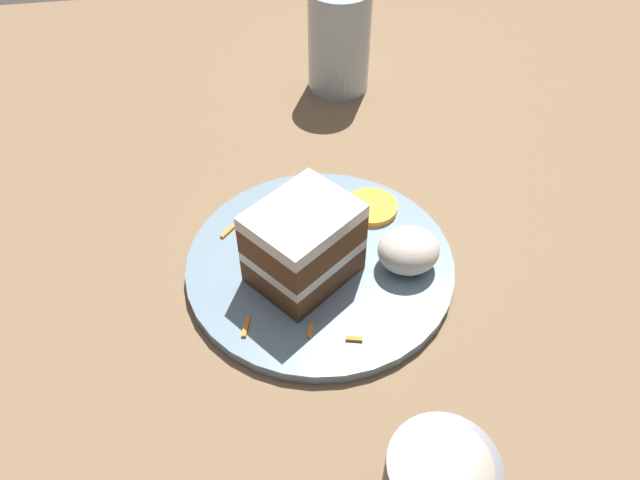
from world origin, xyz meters
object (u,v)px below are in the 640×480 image
object	(u,v)px
plate	(320,264)
cake_slice	(303,244)
orange_garnish	(371,207)
drinking_glass	(339,47)
cream_dollop	(408,250)

from	to	relation	value
plate	cake_slice	world-z (taller)	cake_slice
cake_slice	orange_garnish	bearing A→B (deg)	-84.77
orange_garnish	drinking_glass	bearing A→B (deg)	87.77
orange_garnish	drinking_glass	world-z (taller)	drinking_glass
orange_garnish	drinking_glass	distance (m)	0.26
plate	cake_slice	xyz separation A→B (m)	(-0.02, -0.01, 0.05)
cream_dollop	drinking_glass	xyz separation A→B (m)	(-0.01, 0.33, 0.03)
cream_dollop	cake_slice	bearing A→B (deg)	177.73
plate	cream_dollop	distance (m)	0.09
cake_slice	cream_dollop	size ratio (longest dim) A/B	2.00
orange_garnish	cream_dollop	bearing A→B (deg)	-77.82
cream_dollop	orange_garnish	world-z (taller)	cream_dollop
drinking_glass	cake_slice	bearing A→B (deg)	-105.41
plate	cream_dollop	xyz separation A→B (m)	(0.08, -0.02, 0.03)
plate	cream_dollop	bearing A→B (deg)	-12.56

